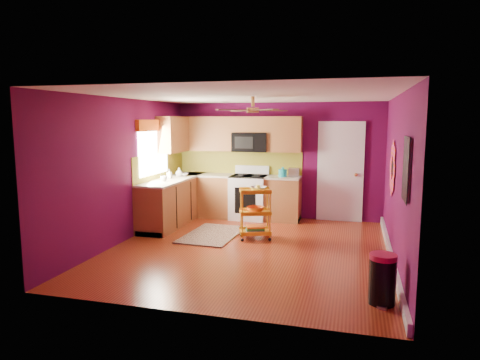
% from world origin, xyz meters
% --- Properties ---
extents(ground, '(5.00, 5.00, 0.00)m').
position_xyz_m(ground, '(0.00, 0.00, 0.00)').
color(ground, maroon).
rests_on(ground, ground).
extents(room_envelope, '(4.54, 5.04, 2.52)m').
position_xyz_m(room_envelope, '(0.03, 0.00, 1.63)').
color(room_envelope, '#56093C').
rests_on(room_envelope, ground).
extents(lower_cabinets, '(2.81, 2.31, 0.94)m').
position_xyz_m(lower_cabinets, '(-1.35, 1.82, 0.43)').
color(lower_cabinets, brown).
rests_on(lower_cabinets, ground).
extents(electric_range, '(0.76, 0.66, 1.13)m').
position_xyz_m(electric_range, '(-0.55, 2.17, 0.48)').
color(electric_range, white).
rests_on(electric_range, ground).
extents(upper_cabinetry, '(2.80, 2.30, 1.26)m').
position_xyz_m(upper_cabinetry, '(-1.24, 2.17, 1.80)').
color(upper_cabinetry, brown).
rests_on(upper_cabinetry, ground).
extents(left_window, '(0.08, 1.35, 1.08)m').
position_xyz_m(left_window, '(-2.22, 1.05, 1.74)').
color(left_window, white).
rests_on(left_window, ground).
extents(panel_door, '(0.95, 0.11, 2.15)m').
position_xyz_m(panel_door, '(1.35, 2.47, 1.02)').
color(panel_door, white).
rests_on(panel_door, ground).
extents(right_wall_art, '(0.04, 2.74, 1.04)m').
position_xyz_m(right_wall_art, '(2.23, -0.34, 1.44)').
color(right_wall_art, black).
rests_on(right_wall_art, ground).
extents(ceiling_fan, '(1.01, 1.01, 0.26)m').
position_xyz_m(ceiling_fan, '(0.00, 0.20, 2.29)').
color(ceiling_fan, '#BF8C3F').
rests_on(ceiling_fan, ground).
extents(shag_rug, '(0.98, 1.52, 0.02)m').
position_xyz_m(shag_rug, '(-0.87, 0.66, 0.01)').
color(shag_rug, black).
rests_on(shag_rug, ground).
extents(rolling_cart, '(0.64, 0.55, 0.98)m').
position_xyz_m(rolling_cart, '(-0.04, 0.63, 0.51)').
color(rolling_cart, yellow).
rests_on(rolling_cart, ground).
extents(trash_can, '(0.39, 0.39, 0.59)m').
position_xyz_m(trash_can, '(2.00, -1.68, 0.30)').
color(trash_can, black).
rests_on(trash_can, ground).
extents(teal_kettle, '(0.18, 0.18, 0.21)m').
position_xyz_m(teal_kettle, '(0.18, 2.16, 1.02)').
color(teal_kettle, teal).
rests_on(teal_kettle, lower_cabinets).
extents(toaster, '(0.22, 0.15, 0.18)m').
position_xyz_m(toaster, '(0.40, 2.29, 1.03)').
color(toaster, beige).
rests_on(toaster, lower_cabinets).
extents(soap_bottle_a, '(0.08, 0.09, 0.19)m').
position_xyz_m(soap_bottle_a, '(-2.02, 1.32, 1.03)').
color(soap_bottle_a, '#EA3F72').
rests_on(soap_bottle_a, lower_cabinets).
extents(soap_bottle_b, '(0.15, 0.15, 0.19)m').
position_xyz_m(soap_bottle_b, '(-1.94, 1.63, 1.03)').
color(soap_bottle_b, white).
rests_on(soap_bottle_b, lower_cabinets).
extents(counter_dish, '(0.23, 0.23, 0.06)m').
position_xyz_m(counter_dish, '(-1.90, 1.73, 0.97)').
color(counter_dish, white).
rests_on(counter_dish, lower_cabinets).
extents(counter_cup, '(0.13, 0.13, 0.10)m').
position_xyz_m(counter_cup, '(-1.95, 0.90, 0.99)').
color(counter_cup, white).
rests_on(counter_cup, lower_cabinets).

